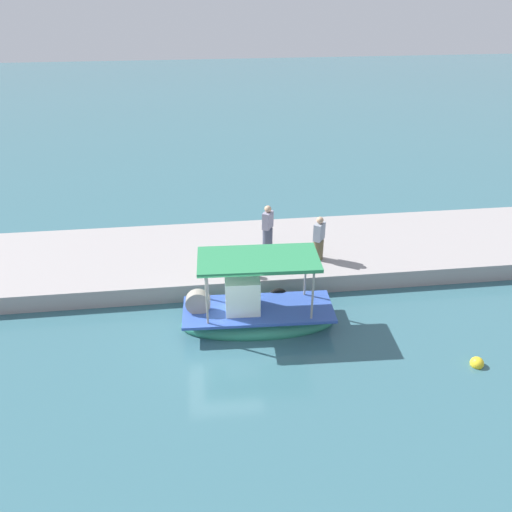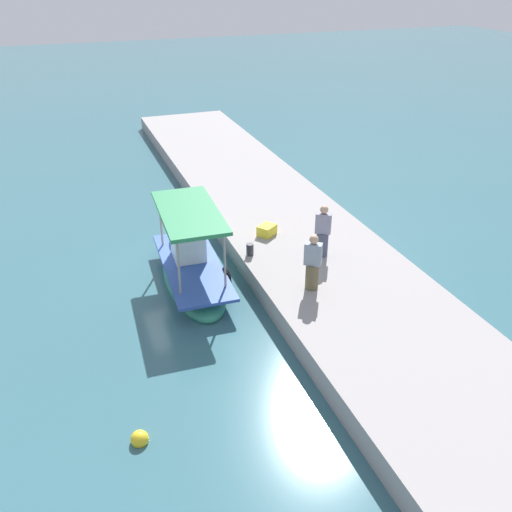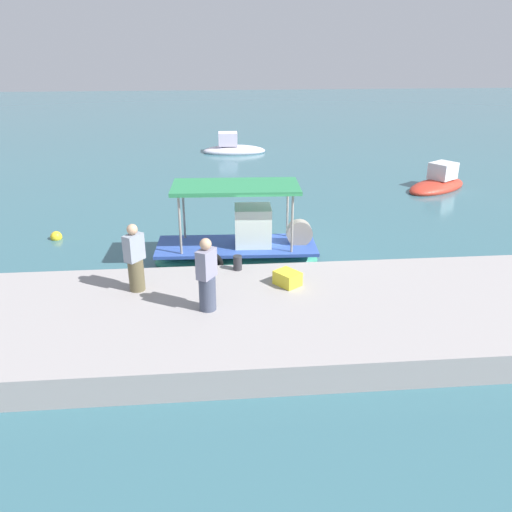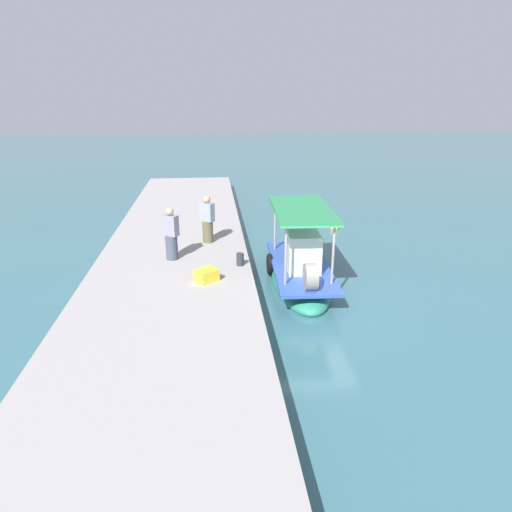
# 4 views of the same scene
# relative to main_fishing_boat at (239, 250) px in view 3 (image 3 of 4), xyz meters

# --- Properties ---
(ground_plane) EXTENTS (120.00, 120.00, 0.00)m
(ground_plane) POSITION_rel_main_fishing_boat_xyz_m (1.12, 0.27, -0.46)
(ground_plane) COLOR #36636F
(dock_quay) EXTENTS (36.00, 5.11, 0.68)m
(dock_quay) POSITION_rel_main_fishing_boat_xyz_m (1.12, -4.17, -0.12)
(dock_quay) COLOR #999393
(dock_quay) RESTS_ON ground_plane
(main_fishing_boat) EXTENTS (5.21, 2.03, 2.92)m
(main_fishing_boat) POSITION_rel_main_fishing_boat_xyz_m (0.00, 0.00, 0.00)
(main_fishing_boat) COLOR #2D896B
(main_fishing_boat) RESTS_ON ground_plane
(fisherman_near_bollard) EXTENTS (0.55, 0.56, 1.76)m
(fisherman_near_bollard) POSITION_rel_main_fishing_boat_xyz_m (-2.77, -2.99, 1.02)
(fisherman_near_bollard) COLOR brown
(fisherman_near_bollard) RESTS_ON dock_quay
(fisherman_by_crate) EXTENTS (0.55, 0.57, 1.78)m
(fisherman_by_crate) POSITION_rel_main_fishing_boat_xyz_m (-0.99, -4.19, 1.03)
(fisherman_by_crate) COLOR #40485C
(fisherman_by_crate) RESTS_ON dock_quay
(mooring_bollard) EXTENTS (0.24, 0.24, 0.41)m
(mooring_bollard) POSITION_rel_main_fishing_boat_xyz_m (-0.17, -1.96, 0.42)
(mooring_bollard) COLOR #2D2D33
(mooring_bollard) RESTS_ON dock_quay
(cargo_crate) EXTENTS (0.77, 0.79, 0.36)m
(cargo_crate) POSITION_rel_main_fishing_boat_xyz_m (1.06, -3.03, 0.40)
(cargo_crate) COLOR yellow
(cargo_crate) RESTS_ON dock_quay
(marker_buoy) EXTENTS (0.40, 0.40, 0.40)m
(marker_buoy) POSITION_rel_main_fishing_boat_xyz_m (-6.35, 2.83, -0.38)
(marker_buoy) COLOR yellow
(marker_buoy) RESTS_ON ground_plane
(moored_boat_near) EXTENTS (3.89, 1.83, 1.49)m
(moored_boat_near) POSITION_rel_main_fishing_boat_xyz_m (0.67, 17.52, -0.24)
(moored_boat_near) COLOR silver
(moored_boat_near) RESTS_ON ground_plane
(moored_boat_mid) EXTENTS (3.97, 3.44, 1.45)m
(moored_boat_mid) POSITION_rel_main_fishing_boat_xyz_m (9.88, 8.18, -0.25)
(moored_boat_mid) COLOR red
(moored_boat_mid) RESTS_ON ground_plane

